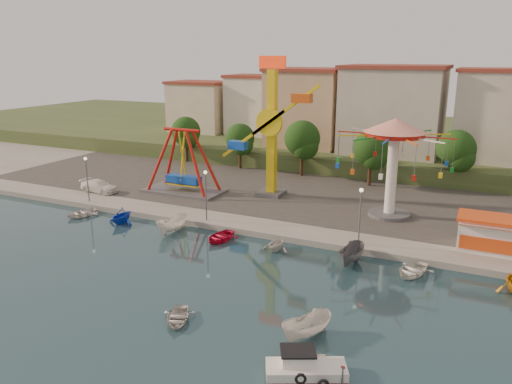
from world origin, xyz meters
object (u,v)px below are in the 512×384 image
Objects in this scene: rowboat_a at (177,317)px; skiff at (307,328)px; pirate_ship_ride at (183,162)px; cabin_motorboat at (304,369)px; van at (99,186)px; kamikaze_tower at (274,132)px; wave_swinger at (394,146)px.

skiff reaches higher than rowboat_a.
skiff is at bearing -43.96° from pirate_ship_ride.
pirate_ship_ride reaches higher than skiff.
cabin_motorboat is at bearing -34.51° from rowboat_a.
skiff is at bearing -116.14° from van.
kamikaze_tower is 1.42× the size of wave_swinger.
skiff is at bearing -90.26° from wave_swinger.
wave_swinger is 29.54m from rowboat_a.
wave_swinger reaches higher than rowboat_a.
rowboat_a is (-8.64, -27.13, -7.88)m from wave_swinger.
wave_swinger is at bearing -7.33° from kamikaze_tower.
pirate_ship_ride is 34.90m from skiff.
wave_swinger is at bearing -77.08° from van.
kamikaze_tower is 3.21× the size of van.
rowboat_a is at bearing -57.52° from pirate_ship_ride.
pirate_ship_ride is 12.04m from kamikaze_tower.
kamikaze_tower reaches higher than skiff.
kamikaze_tower is 22.97m from van.
kamikaze_tower reaches higher than rowboat_a.
skiff is at bearing -12.13° from rowboat_a.
pirate_ship_ride is 2.49× the size of skiff.
cabin_motorboat is 9.84m from rowboat_a.
skiff reaches higher than cabin_motorboat.
skiff is (14.06, -27.19, -7.62)m from kamikaze_tower.
skiff is (24.99, -24.10, -3.62)m from pirate_ship_ride.
van is at bearing 121.25° from cabin_motorboat.
cabin_motorboat is at bearing -45.31° from skiff.
van is at bearing -170.41° from wave_swinger.
kamikaze_tower is at bearing 90.46° from cabin_motorboat.
pirate_ship_ride reaches higher than rowboat_a.
kamikaze_tower is 3.47× the size of cabin_motorboat.
kamikaze_tower is at bearing -66.10° from van.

